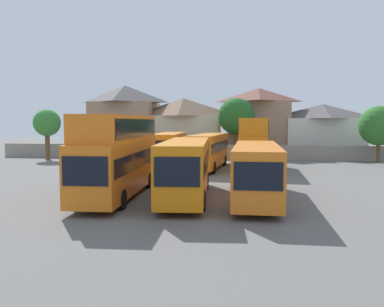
{
  "coord_description": "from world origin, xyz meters",
  "views": [
    {
      "loc": [
        3.6,
        -24.68,
        4.69
      ],
      "look_at": [
        0.0,
        3.0,
        2.5
      ],
      "focal_mm": 38.21,
      "sensor_mm": 36.0,
      "label": 1
    }
  ],
  "objects_px": {
    "bus_4": "(169,148)",
    "house_terrace_far_right": "(322,129)",
    "bus_6": "(254,141)",
    "house_terrace_right": "(258,121)",
    "tree_behind_wall": "(379,126)",
    "bus_3": "(256,169)",
    "tree_left_of_lot": "(47,123)",
    "bus_5": "(208,149)",
    "tree_right_of_lot": "(236,116)",
    "house_terrace_left": "(125,119)",
    "house_terrace_centre": "(183,126)",
    "bus_2": "(186,166)",
    "bus_1": "(119,151)"
  },
  "relations": [
    {
      "from": "bus_4",
      "to": "house_terrace_far_right",
      "type": "distance_m",
      "value": 25.07
    },
    {
      "from": "bus_6",
      "to": "house_terrace_far_right",
      "type": "distance_m",
      "value": 19.73
    },
    {
      "from": "house_terrace_right",
      "to": "tree_behind_wall",
      "type": "height_order",
      "value": "house_terrace_right"
    },
    {
      "from": "bus_3",
      "to": "house_terrace_far_right",
      "type": "xyz_separation_m",
      "value": [
        9.82,
        33.43,
        1.71
      ]
    },
    {
      "from": "bus_4",
      "to": "tree_behind_wall",
      "type": "xyz_separation_m",
      "value": [
        22.66,
        7.91,
        2.2
      ]
    },
    {
      "from": "tree_left_of_lot",
      "to": "bus_5",
      "type": "bearing_deg",
      "value": -19.43
    },
    {
      "from": "bus_4",
      "to": "bus_6",
      "type": "xyz_separation_m",
      "value": [
        8.48,
        0.03,
        0.81
      ]
    },
    {
      "from": "bus_4",
      "to": "tree_right_of_lot",
      "type": "bearing_deg",
      "value": 150.58
    },
    {
      "from": "bus_4",
      "to": "house_terrace_right",
      "type": "xyz_separation_m",
      "value": [
        9.48,
        17.55,
        2.74
      ]
    },
    {
      "from": "bus_5",
      "to": "house_terrace_left",
      "type": "height_order",
      "value": "house_terrace_left"
    },
    {
      "from": "bus_5",
      "to": "house_terrace_right",
      "type": "bearing_deg",
      "value": 168.05
    },
    {
      "from": "tree_right_of_lot",
      "to": "house_terrace_centre",
      "type": "bearing_deg",
      "value": 149.45
    },
    {
      "from": "house_terrace_centre",
      "to": "bus_2",
      "type": "bearing_deg",
      "value": -81.09
    },
    {
      "from": "bus_3",
      "to": "house_terrace_centre",
      "type": "xyz_separation_m",
      "value": [
        -9.43,
        33.11,
        2.18
      ]
    },
    {
      "from": "bus_4",
      "to": "house_terrace_far_right",
      "type": "height_order",
      "value": "house_terrace_far_right"
    },
    {
      "from": "tree_behind_wall",
      "to": "tree_right_of_lot",
      "type": "xyz_separation_m",
      "value": [
        -16.18,
        4.5,
        1.13
      ]
    },
    {
      "from": "bus_3",
      "to": "bus_6",
      "type": "relative_size",
      "value": 1.05
    },
    {
      "from": "bus_3",
      "to": "house_terrace_left",
      "type": "distance_m",
      "value": 37.87
    },
    {
      "from": "house_terrace_right",
      "to": "tree_behind_wall",
      "type": "distance_m",
      "value": 16.33
    },
    {
      "from": "bus_5",
      "to": "tree_behind_wall",
      "type": "bearing_deg",
      "value": 118.89
    },
    {
      "from": "bus_5",
      "to": "house_terrace_right",
      "type": "distance_m",
      "value": 18.91
    },
    {
      "from": "bus_2",
      "to": "bus_4",
      "type": "distance_m",
      "value": 16.73
    },
    {
      "from": "house_terrace_far_right",
      "to": "tree_behind_wall",
      "type": "relative_size",
      "value": 1.63
    },
    {
      "from": "bus_2",
      "to": "bus_6",
      "type": "height_order",
      "value": "bus_6"
    },
    {
      "from": "bus_1",
      "to": "house_terrace_left",
      "type": "bearing_deg",
      "value": -166.33
    },
    {
      "from": "bus_4",
      "to": "tree_behind_wall",
      "type": "bearing_deg",
      "value": 107.41
    },
    {
      "from": "house_terrace_left",
      "to": "house_terrace_centre",
      "type": "height_order",
      "value": "house_terrace_left"
    },
    {
      "from": "bus_1",
      "to": "house_terrace_far_right",
      "type": "height_order",
      "value": "house_terrace_far_right"
    },
    {
      "from": "bus_3",
      "to": "tree_right_of_lot",
      "type": "xyz_separation_m",
      "value": [
        -1.84,
        28.63,
        3.44
      ]
    },
    {
      "from": "bus_6",
      "to": "bus_5",
      "type": "bearing_deg",
      "value": -83.45
    },
    {
      "from": "house_terrace_centre",
      "to": "tree_right_of_lot",
      "type": "relative_size",
      "value": 1.41
    },
    {
      "from": "bus_6",
      "to": "tree_right_of_lot",
      "type": "height_order",
      "value": "tree_right_of_lot"
    },
    {
      "from": "bus_6",
      "to": "house_terrace_left",
      "type": "height_order",
      "value": "house_terrace_left"
    },
    {
      "from": "bus_6",
      "to": "house_terrace_right",
      "type": "bearing_deg",
      "value": 178.41
    },
    {
      "from": "bus_6",
      "to": "tree_left_of_lot",
      "type": "relative_size",
      "value": 1.75
    },
    {
      "from": "bus_1",
      "to": "bus_2",
      "type": "distance_m",
      "value": 4.34
    },
    {
      "from": "house_terrace_left",
      "to": "bus_6",
      "type": "bearing_deg",
      "value": -43.06
    },
    {
      "from": "bus_5",
      "to": "house_terrace_right",
      "type": "relative_size",
      "value": 1.27
    },
    {
      "from": "bus_3",
      "to": "house_terrace_far_right",
      "type": "height_order",
      "value": "house_terrace_far_right"
    },
    {
      "from": "bus_5",
      "to": "bus_6",
      "type": "bearing_deg",
      "value": 99.86
    },
    {
      "from": "bus_4",
      "to": "tree_behind_wall",
      "type": "relative_size",
      "value": 1.62
    },
    {
      "from": "bus_2",
      "to": "tree_behind_wall",
      "type": "height_order",
      "value": "tree_behind_wall"
    },
    {
      "from": "bus_4",
      "to": "tree_behind_wall",
      "type": "distance_m",
      "value": 24.1
    },
    {
      "from": "bus_4",
      "to": "tree_right_of_lot",
      "type": "relative_size",
      "value": 1.36
    },
    {
      "from": "bus_5",
      "to": "tree_right_of_lot",
      "type": "distance_m",
      "value": 13.43
    },
    {
      "from": "bus_2",
      "to": "house_terrace_far_right",
      "type": "distance_m",
      "value": 36.3
    },
    {
      "from": "house_terrace_centre",
      "to": "tree_right_of_lot",
      "type": "xyz_separation_m",
      "value": [
        7.59,
        -4.48,
        1.26
      ]
    },
    {
      "from": "bus_2",
      "to": "house_terrace_right",
      "type": "relative_size",
      "value": 1.22
    },
    {
      "from": "bus_3",
      "to": "house_terrace_far_right",
      "type": "relative_size",
      "value": 1.08
    },
    {
      "from": "bus_2",
      "to": "bus_4",
      "type": "xyz_separation_m",
      "value": [
        -4.09,
        16.22,
        -0.01
      ]
    }
  ]
}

